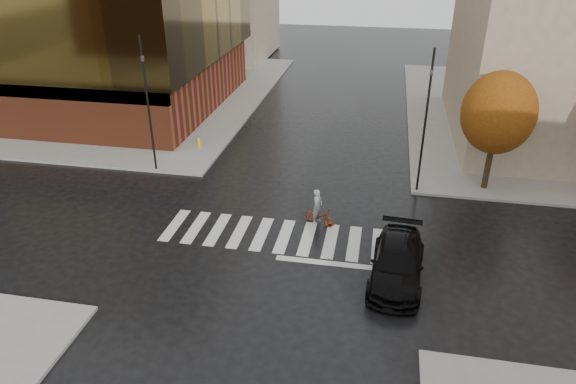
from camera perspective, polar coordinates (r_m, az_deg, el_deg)
name	(u,v)px	position (r m, az deg, el deg)	size (l,w,h in m)	color
ground	(282,242)	(24.00, -0.65, -5.56)	(120.00, 120.00, 0.00)	black
sidewalk_nw	(98,91)	(49.56, -20.36, 10.45)	(30.00, 30.00, 0.15)	gray
crosswalk	(284,236)	(24.41, -0.42, -4.93)	(12.00, 3.00, 0.01)	silver
tree_ne_a	(498,113)	(29.09, 22.33, 8.11)	(3.80, 3.80, 6.50)	black
sedan	(397,263)	(21.77, 12.03, -7.69)	(2.11, 5.18, 1.50)	black
cyclist	(319,212)	(25.14, 3.41, -2.28)	(1.73, 1.18, 1.86)	#A0250E
traffic_light_nw	(147,96)	(30.32, -15.41, 10.30)	(0.22, 0.20, 7.80)	black
traffic_light_ne	(426,112)	(27.57, 15.14, 8.54)	(0.20, 0.23, 7.71)	black
fire_hydrant	(199,142)	(34.31, -9.87, 5.49)	(0.24, 0.24, 0.67)	yellow
manhole	(328,224)	(25.44, 4.51, -3.58)	(0.56, 0.56, 0.01)	#4B3E1A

